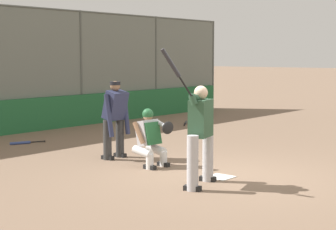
# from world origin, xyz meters

# --- Properties ---
(ground_plane) EXTENTS (160.00, 160.00, 0.00)m
(ground_plane) POSITION_xyz_m (0.00, 0.00, 0.00)
(ground_plane) COLOR #7A604C
(home_plate_marker) EXTENTS (0.43, 0.43, 0.01)m
(home_plate_marker) POSITION_xyz_m (0.00, 0.00, 0.01)
(home_plate_marker) COLOR white
(home_plate_marker) RESTS_ON ground_plane
(batter_at_plate) EXTENTS (1.15, 0.56, 2.24)m
(batter_at_plate) POSITION_xyz_m (0.74, 0.12, 0.90)
(batter_at_plate) COLOR #B7B7BC
(batter_at_plate) RESTS_ON ground_plane
(catcher_behind_plate) EXTENTS (0.59, 0.70, 1.12)m
(catcher_behind_plate) POSITION_xyz_m (0.07, -1.55, 0.58)
(catcher_behind_plate) COLOR silver
(catcher_behind_plate) RESTS_ON ground_plane
(umpire_home) EXTENTS (0.65, 0.41, 1.61)m
(umpire_home) POSITION_xyz_m (-0.11, -2.69, 0.86)
(umpire_home) COLOR #333333
(umpire_home) RESTS_ON ground_plane
(spare_bat_by_padding) EXTENTS (0.77, 0.54, 0.07)m
(spare_bat_by_padding) POSITION_xyz_m (-5.65, -5.17, 0.03)
(spare_bat_by_padding) COLOR black
(spare_bat_by_padding) RESTS_ON ground_plane
(spare_bat_third_base_side) EXTENTS (0.81, 0.38, 0.07)m
(spare_bat_third_base_side) POSITION_xyz_m (-0.01, -5.74, 0.03)
(spare_bat_third_base_side) COLOR black
(spare_bat_third_base_side) RESTS_ON ground_plane
(fielding_glove_on_dirt) EXTENTS (0.32, 0.24, 0.11)m
(fielding_glove_on_dirt) POSITION_xyz_m (-4.01, -5.46, 0.06)
(fielding_glove_on_dirt) COLOR brown
(fielding_glove_on_dirt) RESTS_ON ground_plane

